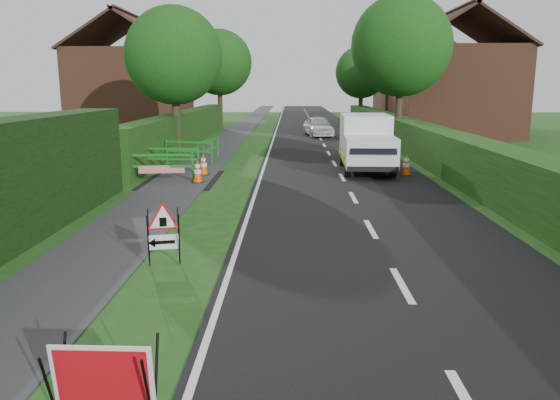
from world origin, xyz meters
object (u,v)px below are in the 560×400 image
object	(u,v)px
red_rect_sign	(103,379)
works_van	(366,142)
triangle_sign	(161,229)
hatchback_car	(318,126)

from	to	relation	value
red_rect_sign	works_van	world-z (taller)	works_van
triangle_sign	hatchback_car	size ratio (longest dim) A/B	0.26
red_rect_sign	triangle_sign	distance (m)	4.68
red_rect_sign	triangle_sign	xyz separation A→B (m)	(-0.52, 4.64, 0.22)
hatchback_car	works_van	bearing A→B (deg)	-94.15
red_rect_sign	hatchback_car	bearing A→B (deg)	84.56
red_rect_sign	hatchback_car	distance (m)	30.53
works_van	red_rect_sign	bearing A→B (deg)	-104.03
red_rect_sign	works_van	xyz separation A→B (m)	(4.59, 15.93, 0.64)
red_rect_sign	works_van	distance (m)	16.59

